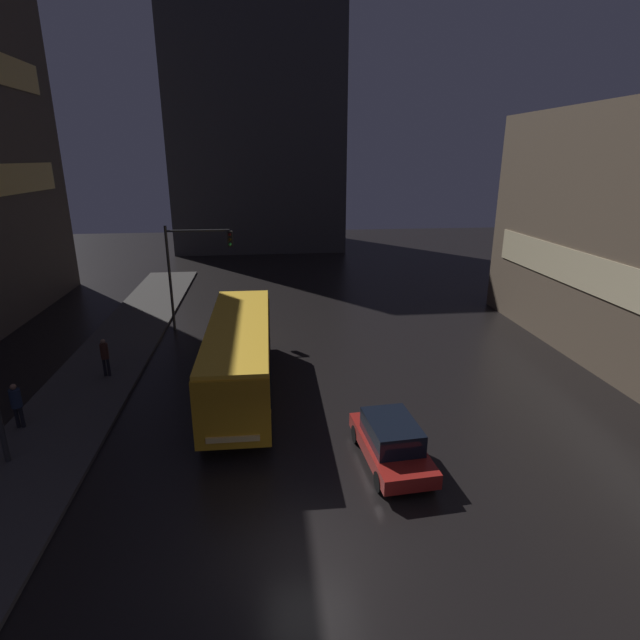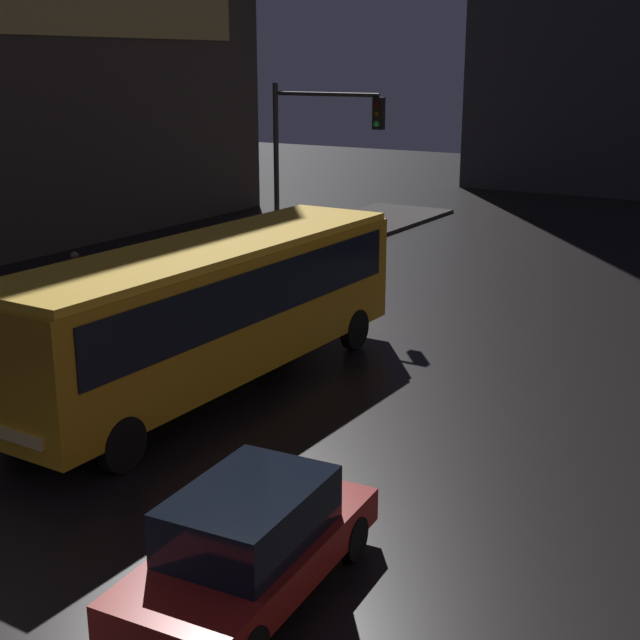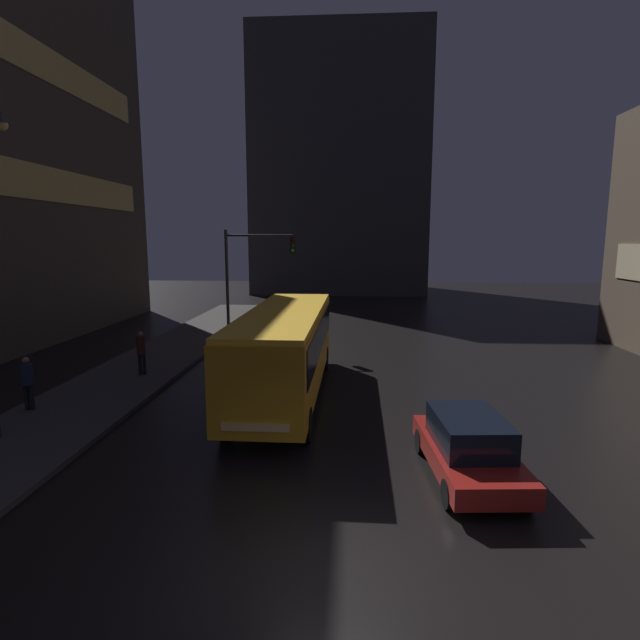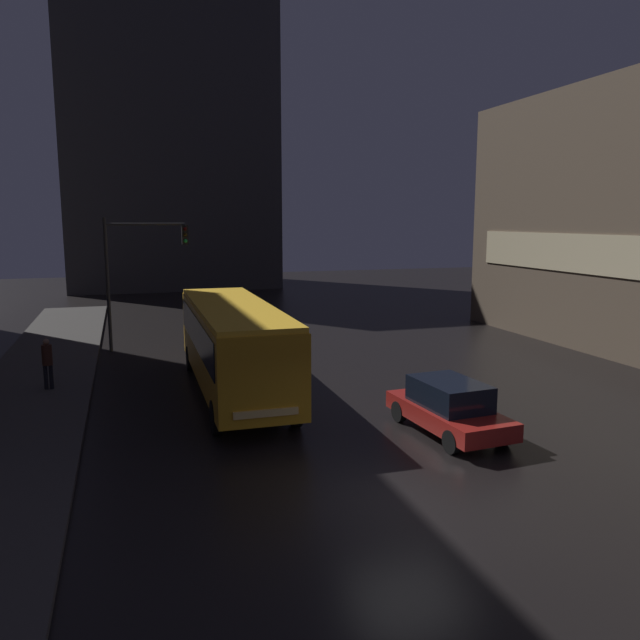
% 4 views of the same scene
% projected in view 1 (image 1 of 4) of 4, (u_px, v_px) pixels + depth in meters
% --- Properties ---
extents(ground_plane, '(120.00, 120.00, 0.00)m').
position_uv_depth(ground_plane, '(312.00, 554.00, 13.01)').
color(ground_plane, black).
extents(sidewalk_left, '(4.00, 48.00, 0.15)m').
position_uv_depth(sidewalk_left, '(82.00, 396.00, 21.48)').
color(sidewalk_left, '#3D3A38').
rests_on(sidewalk_left, ground).
extents(building_far_backdrop, '(18.07, 12.00, 26.26)m').
position_uv_depth(building_far_backdrop, '(257.00, 125.00, 54.47)').
color(building_far_backdrop, '#2D2D33').
rests_on(building_far_backdrop, ground).
extents(bus_near, '(2.71, 10.93, 3.20)m').
position_uv_depth(bus_near, '(240.00, 350.00, 21.36)').
color(bus_near, orange).
rests_on(bus_near, ground).
extents(car_taxi, '(2.15, 4.36, 1.54)m').
position_uv_depth(car_taxi, '(391.00, 441.00, 16.72)').
color(car_taxi, maroon).
rests_on(car_taxi, ground).
extents(pedestrian_near, '(0.42, 0.42, 1.81)m').
position_uv_depth(pedestrian_near, '(105.00, 354.00, 22.92)').
color(pedestrian_near, black).
rests_on(pedestrian_near, sidewalk_left).
extents(pedestrian_mid, '(0.53, 0.53, 1.78)m').
position_uv_depth(pedestrian_mid, '(16.00, 402.00, 18.50)').
color(pedestrian_mid, black).
rests_on(pedestrian_mid, sidewalk_left).
extents(traffic_light_main, '(3.78, 0.35, 6.19)m').
position_uv_depth(traffic_light_main, '(192.00, 260.00, 28.62)').
color(traffic_light_main, '#2D2D2D').
rests_on(traffic_light_main, ground).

